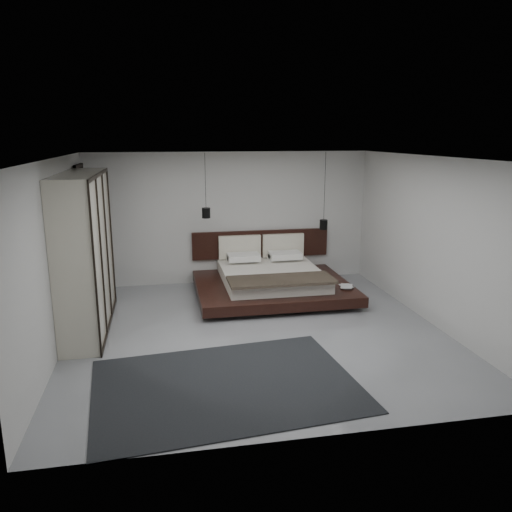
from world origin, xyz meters
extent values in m
plane|color=gray|center=(0.00, 0.00, 0.00)|extent=(6.00, 6.00, 0.00)
plane|color=white|center=(0.00, 0.00, 2.80)|extent=(6.00, 6.00, 0.00)
plane|color=beige|center=(0.00, 3.00, 1.40)|extent=(6.00, 0.00, 6.00)
plane|color=beige|center=(0.00, -3.00, 1.40)|extent=(6.00, 0.00, 6.00)
plane|color=beige|center=(-3.00, 0.00, 1.40)|extent=(0.00, 6.00, 6.00)
plane|color=beige|center=(3.00, 0.00, 1.40)|extent=(0.00, 6.00, 6.00)
cube|color=black|center=(-2.95, 2.45, 1.30)|extent=(0.05, 0.90, 2.60)
cube|color=black|center=(0.66, 1.75, 0.04)|extent=(2.36, 1.93, 0.09)
cube|color=black|center=(0.66, 1.75, 0.18)|extent=(3.00, 2.46, 0.19)
cube|color=white|center=(0.66, 1.89, 0.40)|extent=(1.93, 2.14, 0.24)
cube|color=black|center=(0.66, 1.05, 0.54)|extent=(1.95, 0.75, 0.05)
cube|color=white|center=(0.21, 2.71, 0.57)|extent=(0.66, 0.43, 0.13)
cube|color=white|center=(1.11, 2.71, 0.57)|extent=(0.66, 0.43, 0.13)
cube|color=white|center=(0.21, 2.56, 0.63)|extent=(0.66, 0.43, 0.13)
cube|color=white|center=(1.11, 2.56, 0.63)|extent=(0.66, 0.43, 0.13)
cube|color=black|center=(0.66, 2.96, 0.81)|extent=(3.00, 0.08, 0.60)
cube|color=silver|center=(0.18, 2.87, 0.78)|extent=(0.91, 0.10, 0.50)
cube|color=silver|center=(1.14, 2.87, 0.78)|extent=(0.91, 0.10, 0.50)
imported|color=#99724C|center=(1.89, 1.21, 0.29)|extent=(0.22, 0.29, 0.03)
imported|color=#99724C|center=(1.87, 1.18, 0.32)|extent=(0.32, 0.36, 0.02)
cylinder|color=black|center=(-0.57, 2.39, 2.26)|extent=(0.01, 0.01, 1.08)
cylinder|color=black|center=(-0.57, 2.39, 1.62)|extent=(0.17, 0.17, 0.21)
cylinder|color=#FFE0B2|center=(-0.57, 2.39, 1.53)|extent=(0.13, 0.13, 0.01)
cylinder|color=black|center=(1.89, 2.39, 2.10)|extent=(0.01, 0.01, 1.40)
cylinder|color=black|center=(1.89, 2.39, 1.30)|extent=(0.17, 0.17, 0.20)
cylinder|color=#FFE0B2|center=(1.89, 2.39, 1.21)|extent=(0.12, 0.12, 0.01)
cube|color=beige|center=(-2.70, 0.75, 1.28)|extent=(0.59, 2.56, 2.56)
cube|color=black|center=(-2.39, 0.75, 2.53)|extent=(0.03, 2.56, 0.06)
cube|color=black|center=(-2.39, 0.75, 0.03)|extent=(0.03, 2.56, 0.06)
cube|color=black|center=(-2.39, -0.53, 1.28)|extent=(0.03, 0.05, 2.56)
cube|color=black|center=(-2.39, 0.32, 1.28)|extent=(0.03, 0.05, 2.56)
cube|color=black|center=(-2.39, 1.17, 1.28)|extent=(0.03, 0.05, 2.56)
cube|color=black|center=(-2.39, 2.03, 1.28)|extent=(0.03, 0.05, 2.56)
cube|color=black|center=(-0.73, -1.70, 0.01)|extent=(3.52, 2.67, 0.01)
camera|label=1|loc=(-1.45, -7.50, 3.13)|focal=35.00mm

